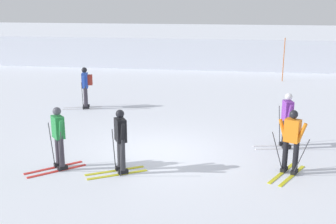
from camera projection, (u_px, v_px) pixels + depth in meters
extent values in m
plane|color=silver|center=(157.00, 153.00, 12.57)|extent=(120.00, 120.00, 0.00)
cube|color=silver|center=(201.00, 48.00, 29.79)|extent=(80.00, 7.55, 1.95)
cube|color=gold|center=(118.00, 175.00, 10.98)|extent=(1.43, 0.88, 0.02)
cube|color=gold|center=(115.00, 171.00, 11.23)|extent=(1.43, 0.88, 0.02)
cube|color=black|center=(123.00, 172.00, 11.02)|extent=(0.29, 0.23, 0.10)
cube|color=black|center=(120.00, 168.00, 11.27)|extent=(0.29, 0.23, 0.10)
cylinder|color=#2D2D33|center=(123.00, 155.00, 10.90)|extent=(0.14, 0.14, 0.85)
cylinder|color=#2D2D33|center=(120.00, 151.00, 11.15)|extent=(0.14, 0.14, 0.85)
cube|color=black|center=(120.00, 130.00, 10.86)|extent=(0.40, 0.45, 0.60)
cylinder|color=black|center=(122.00, 133.00, 10.63)|extent=(0.21, 0.27, 0.55)
cylinder|color=black|center=(117.00, 128.00, 11.08)|extent=(0.21, 0.27, 0.55)
sphere|color=black|center=(120.00, 114.00, 10.74)|extent=(0.22, 0.22, 0.22)
cylinder|color=#38383D|center=(121.00, 159.00, 10.66)|extent=(0.16, 0.25, 1.07)
cylinder|color=#38383D|center=(114.00, 149.00, 11.31)|extent=(0.16, 0.25, 1.07)
cube|color=silver|center=(282.00, 149.00, 12.85)|extent=(1.58, 0.42, 0.02)
cube|color=silver|center=(279.00, 146.00, 13.12)|extent=(1.58, 0.42, 0.02)
cube|color=black|center=(286.00, 147.00, 12.85)|extent=(0.28, 0.17, 0.10)
cube|color=black|center=(283.00, 144.00, 13.12)|extent=(0.28, 0.17, 0.10)
cylinder|color=black|center=(288.00, 132.00, 12.72)|extent=(0.14, 0.14, 0.85)
cylinder|color=black|center=(285.00, 129.00, 12.99)|extent=(0.14, 0.14, 0.85)
cube|color=purple|center=(288.00, 111.00, 12.69)|extent=(0.31, 0.42, 0.60)
cylinder|color=purple|center=(290.00, 113.00, 12.45)|extent=(0.14, 0.27, 0.55)
cylinder|color=purple|center=(284.00, 109.00, 12.93)|extent=(0.14, 0.27, 0.55)
sphere|color=silver|center=(289.00, 97.00, 12.58)|extent=(0.22, 0.22, 0.22)
cylinder|color=#38383D|center=(287.00, 132.00, 12.51)|extent=(0.09, 0.32, 1.20)
cylinder|color=#38383D|center=(279.00, 126.00, 13.16)|extent=(0.09, 0.32, 1.20)
cube|color=gold|center=(292.00, 176.00, 10.92)|extent=(0.85, 1.45, 0.02)
cube|color=gold|center=(282.00, 173.00, 11.08)|extent=(0.85, 1.45, 0.02)
cube|color=black|center=(294.00, 172.00, 11.02)|extent=(0.23, 0.29, 0.10)
cube|color=black|center=(284.00, 169.00, 11.18)|extent=(0.23, 0.29, 0.10)
cylinder|color=black|center=(296.00, 155.00, 10.89)|extent=(0.14, 0.14, 0.85)
cylinder|color=black|center=(285.00, 152.00, 11.05)|extent=(0.14, 0.14, 0.85)
cube|color=orange|center=(292.00, 131.00, 10.81)|extent=(0.45, 0.39, 0.60)
cylinder|color=orange|center=(302.00, 133.00, 10.65)|extent=(0.27, 0.20, 0.55)
cylinder|color=orange|center=(283.00, 129.00, 10.94)|extent=(0.27, 0.20, 0.55)
sphere|color=black|center=(294.00, 114.00, 10.69)|extent=(0.22, 0.22, 0.22)
cylinder|color=#38383D|center=(301.00, 158.00, 10.72)|extent=(0.35, 0.20, 1.07)
cylinder|color=#38383D|center=(278.00, 153.00, 11.08)|extent=(0.35, 0.20, 1.07)
cube|color=silver|center=(82.00, 109.00, 17.40)|extent=(1.57, 0.50, 0.02)
cube|color=silver|center=(83.00, 107.00, 17.67)|extent=(1.57, 0.50, 0.02)
cube|color=black|center=(86.00, 107.00, 17.40)|extent=(0.28, 0.18, 0.10)
cube|color=black|center=(86.00, 106.00, 17.67)|extent=(0.28, 0.18, 0.10)
cylinder|color=#38333D|center=(85.00, 96.00, 17.27)|extent=(0.14, 0.14, 0.85)
cylinder|color=#38333D|center=(86.00, 95.00, 17.54)|extent=(0.14, 0.14, 0.85)
cube|color=#284CB7|center=(85.00, 80.00, 17.24)|extent=(0.33, 0.43, 0.60)
cylinder|color=#284CB7|center=(84.00, 82.00, 17.00)|extent=(0.15, 0.27, 0.55)
cylinder|color=#284CB7|center=(85.00, 80.00, 17.48)|extent=(0.15, 0.27, 0.55)
sphere|color=black|center=(84.00, 70.00, 17.13)|extent=(0.22, 0.22, 0.22)
cylinder|color=#38383D|center=(82.00, 96.00, 17.04)|extent=(0.10, 0.29, 1.20)
cylinder|color=#38383D|center=(84.00, 92.00, 17.72)|extent=(0.10, 0.29, 1.20)
cube|color=maroon|center=(90.00, 80.00, 17.26)|extent=(0.25, 0.32, 0.40)
cube|color=red|center=(57.00, 171.00, 11.21)|extent=(1.25, 1.13, 0.02)
cube|color=red|center=(54.00, 168.00, 11.44)|extent=(1.25, 1.13, 0.02)
cube|color=black|center=(63.00, 168.00, 11.28)|extent=(0.27, 0.26, 0.10)
cube|color=black|center=(59.00, 164.00, 11.50)|extent=(0.27, 0.26, 0.10)
cylinder|color=#38333D|center=(61.00, 151.00, 11.15)|extent=(0.14, 0.14, 0.85)
cylinder|color=#38333D|center=(58.00, 148.00, 11.37)|extent=(0.14, 0.14, 0.85)
cube|color=#23843D|center=(58.00, 127.00, 11.10)|extent=(0.43, 0.44, 0.60)
cylinder|color=#23843D|center=(61.00, 130.00, 10.89)|extent=(0.24, 0.25, 0.55)
cylinder|color=#23843D|center=(54.00, 125.00, 11.29)|extent=(0.24, 0.25, 0.55)
sphere|color=#4C4C56|center=(57.00, 111.00, 10.98)|extent=(0.22, 0.22, 0.22)
cylinder|color=#38383D|center=(60.00, 152.00, 10.93)|extent=(0.24, 0.27, 1.19)
cylinder|color=#38383D|center=(52.00, 145.00, 11.46)|extent=(0.24, 0.27, 1.19)
cylinder|color=#C65614|center=(284.00, 60.00, 22.85)|extent=(0.04, 0.04, 2.35)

